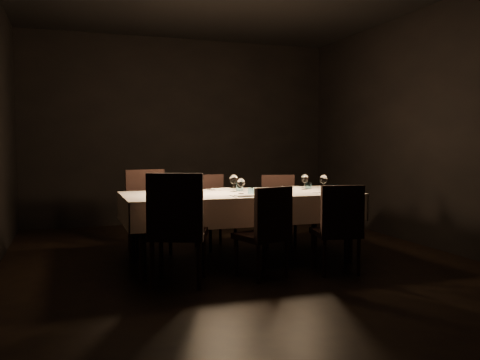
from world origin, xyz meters
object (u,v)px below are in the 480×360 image
object	(u,v)px
chair_near_center	(267,228)
chair_near_right	(339,225)
chair_far_left	(148,207)
dining_table	(240,199)
chair_far_right	(279,206)
chair_far_center	(212,207)
chair_near_left	(177,225)

from	to	relation	value
chair_near_center	chair_near_right	distance (m)	0.74
chair_near_center	chair_far_left	world-z (taller)	chair_far_left
dining_table	chair_far_right	xyz separation A→B (m)	(0.78, 0.75, -0.19)
chair_near_center	chair_far_center	bearing A→B (deg)	-104.38
chair_far_left	chair_far_center	world-z (taller)	chair_far_left
chair_near_right	chair_far_right	world-z (taller)	same
chair_far_left	chair_far_center	xyz separation A→B (m)	(0.80, 0.02, -0.04)
dining_table	chair_far_center	world-z (taller)	chair_far_center
chair_near_right	chair_far_center	xyz separation A→B (m)	(-0.83, 1.69, 0.01)
dining_table	chair_near_right	bearing A→B (deg)	-48.22
dining_table	chair_near_left	xyz separation A→B (m)	(-0.85, -0.74, -0.12)
chair_near_right	chair_far_right	size ratio (longest dim) A/B	1.00
dining_table	chair_near_left	bearing A→B (deg)	-138.79
chair_near_left	chair_far_right	bearing A→B (deg)	-116.70
chair_near_center	chair_near_left	bearing A→B (deg)	-19.13
chair_far_left	dining_table	bearing A→B (deg)	-48.82
dining_table	chair_near_left	world-z (taller)	chair_near_left
chair_near_right	chair_far_center	world-z (taller)	chair_far_center
chair_near_right	chair_far_right	distance (m)	1.58
chair_near_left	chair_near_center	xyz separation A→B (m)	(0.86, -0.03, -0.07)
chair_near_center	chair_near_right	bearing A→B (deg)	157.46
chair_near_right	chair_far_left	world-z (taller)	chair_far_left
chair_near_center	chair_near_right	size ratio (longest dim) A/B	1.00
chair_near_center	chair_far_center	distance (m)	1.63
chair_near_left	chair_far_left	world-z (taller)	chair_near_left
chair_near_center	chair_far_right	size ratio (longest dim) A/B	1.00
chair_far_left	chair_near_center	bearing A→B (deg)	-66.36
chair_near_right	chair_far_right	bearing A→B (deg)	-81.43
dining_table	chair_near_center	distance (m)	0.79
chair_near_left	chair_far_center	bearing A→B (deg)	-94.91
chair_near_right	chair_far_center	distance (m)	1.88
chair_far_left	chair_far_center	bearing A→B (deg)	-3.86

